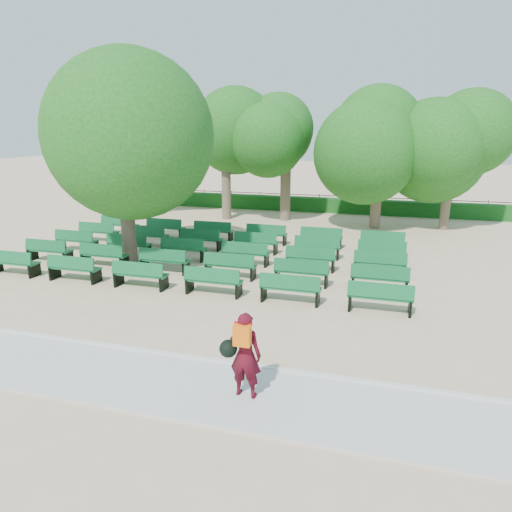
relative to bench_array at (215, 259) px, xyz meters
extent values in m
plane|color=tan|center=(1.40, -1.48, -0.10)|extent=(120.00, 120.00, 0.00)
cube|color=beige|center=(1.40, -8.88, -0.07)|extent=(30.00, 2.20, 0.06)
cube|color=silver|center=(1.40, -7.73, -0.05)|extent=(30.00, 0.12, 0.10)
cube|color=#16561A|center=(1.40, 12.52, 0.35)|extent=(26.00, 0.70, 0.90)
cube|color=#106030|center=(0.00, 0.02, 0.37)|extent=(1.91, 0.67, 0.06)
cube|color=#106030|center=(0.00, -0.20, 0.63)|extent=(1.87, 0.29, 0.44)
cylinder|color=brown|center=(-3.24, -0.95, 1.68)|extent=(0.56, 0.56, 3.56)
ellipsoid|color=#1F631B|center=(-3.24, -0.95, 5.07)|extent=(5.85, 5.85, 5.26)
imported|color=#490A15|center=(4.01, -8.88, 0.85)|extent=(0.67, 0.47, 1.77)
cube|color=orange|center=(4.01, -9.08, 1.36)|extent=(0.33, 0.17, 0.41)
sphere|color=black|center=(3.68, -8.94, 0.97)|extent=(0.35, 0.35, 0.35)
camera|label=1|loc=(6.38, -16.57, 5.13)|focal=32.00mm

